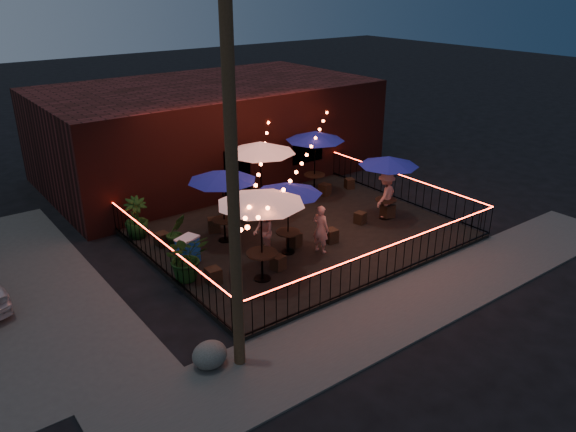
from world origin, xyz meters
The scene contains 35 objects.
ground centered at (0.00, 0.00, 0.00)m, with size 110.00×110.00×0.00m, color black.
patio centered at (0.00, 2.00, 0.07)m, with size 10.00×8.00×0.15m, color black.
sidewalk centered at (0.00, -3.25, 0.03)m, with size 18.00×2.50×0.05m, color #403E3B.
brick_building centered at (1.00, 9.99, 2.00)m, with size 14.00×8.00×4.00m.
utility_pole centered at (-5.40, -2.60, 4.00)m, with size 0.26×0.26×8.00m, color #3C2C18.
fence_front centered at (0.00, -2.00, 0.66)m, with size 10.00×0.04×1.04m.
fence_left centered at (-5.00, 2.00, 0.66)m, with size 0.04×8.00×1.04m.
fence_right centered at (5.00, 2.00, 0.66)m, with size 0.04×8.00×1.04m.
festoon_lights centered at (-1.01, 1.70, 2.52)m, with size 10.02×8.72×1.32m.
cafe_table_0 centered at (-2.89, 0.13, 2.66)m, with size 2.77×2.77×2.74m.
cafe_table_1 centered at (-2.40, 3.02, 2.39)m, with size 2.71×2.71×2.46m.
cafe_table_2 centered at (-1.27, 1.05, 2.28)m, with size 2.46×2.46×2.33m.
cafe_table_3 centered at (-0.18, 4.11, 2.69)m, with size 2.56×2.56×2.78m.
cafe_table_4 centered at (3.23, 1.16, 2.29)m, with size 2.18×2.18×2.34m.
cafe_table_5 centered at (2.83, 4.72, 2.50)m, with size 2.39×2.39×2.57m.
bistro_chair_0 centered at (-4.13, 0.78, 0.38)m, with size 0.39×0.39×0.46m, color black.
bistro_chair_1 centered at (-2.18, 0.34, 0.37)m, with size 0.37×0.37×0.44m, color black.
bistro_chair_2 centered at (-4.22, 3.92, 0.37)m, with size 0.38×0.38×0.45m, color black.
bistro_chair_3 centered at (-2.32, 3.88, 0.39)m, with size 0.40×0.40×0.48m, color black.
bistro_chair_4 centered at (-0.84, 1.28, 0.38)m, with size 0.38×0.38×0.45m, color black.
bistro_chair_5 centered at (0.32, 0.81, 0.38)m, with size 0.39×0.39×0.46m, color black.
bistro_chair_6 centered at (-0.72, 4.20, 0.36)m, with size 0.36×0.36×0.42m, color black.
bistro_chair_7 centered at (0.56, 4.35, 0.39)m, with size 0.41×0.41×0.49m, color black.
bistro_chair_8 centered at (2.18, 1.37, 0.35)m, with size 0.34×0.34×0.41m, color black.
bistro_chair_9 centered at (3.38, 1.18, 0.39)m, with size 0.41×0.41×0.49m, color black.
bistro_chair_10 centered at (3.03, 4.30, 0.38)m, with size 0.39×0.39×0.46m, color black.
bistro_chair_11 centered at (4.36, 4.28, 0.36)m, with size 0.35×0.35×0.41m, color black.
patron_a centered at (-0.40, 0.50, 0.93)m, with size 0.57×0.37×1.57m, color tan.
patron_b centered at (-1.98, 1.38, 0.93)m, with size 0.76×0.59×1.56m, color #D0B48E.
patron_c centered at (3.30, 1.25, 1.00)m, with size 1.10×0.63×1.70m, color tan.
potted_shrub_a centered at (-4.60, 1.45, 0.85)m, with size 1.27×1.10×1.41m, color #104010.
potted_shrub_b centered at (-3.97, 3.37, 0.75)m, with size 0.66×0.53×1.21m, color #0C340D.
potted_shrub_c centered at (-4.60, 5.03, 0.85)m, with size 0.78×0.78×1.39m, color #1A3F11.
cooler centered at (-4.14, 2.28, 0.60)m, with size 0.80×0.69×0.88m.
boulder centered at (-6.01, -2.31, 0.34)m, with size 0.86×0.73×0.67m, color #484843.
Camera 1 is at (-10.88, -11.72, 8.16)m, focal length 35.00 mm.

